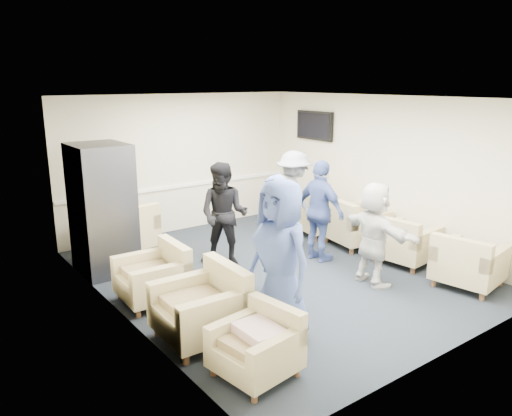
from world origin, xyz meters
TOP-DOWN VIEW (x-y plane):
  - floor at (0.00, 0.00)m, footprint 6.00×6.00m
  - ceiling at (0.00, 0.00)m, footprint 6.00×6.00m
  - back_wall at (0.00, 3.00)m, footprint 5.00×0.02m
  - front_wall at (0.00, -3.00)m, footprint 5.00×0.02m
  - left_wall at (-2.50, 0.00)m, footprint 0.02×6.00m
  - right_wall at (2.50, 0.00)m, footprint 0.02×6.00m
  - chair_rail at (0.00, 2.98)m, footprint 4.98×0.04m
  - tv at (2.44, 1.80)m, footprint 0.10×1.00m
  - armchair_left_near at (-1.88, -2.09)m, footprint 0.84×0.84m
  - armchair_left_mid at (-1.95, -1.12)m, footprint 0.95×0.95m
  - armchair_left_far at (-1.95, 0.17)m, footprint 0.88×0.88m
  - armchair_right_near at (1.89, -2.10)m, footprint 0.99×0.99m
  - armchair_right_midnear at (1.96, -0.94)m, footprint 0.95×0.95m
  - armchair_right_midfar at (1.98, 0.21)m, footprint 1.08×1.08m
  - armchair_right_far at (1.96, 1.10)m, footprint 1.06×1.06m
  - armchair_corner at (-1.51, 2.29)m, footprint 1.07×1.07m
  - vending_machine at (-2.09, 1.69)m, footprint 0.82×0.96m
  - backpack at (-1.28, -0.12)m, footprint 0.28×0.22m
  - pillow at (-1.89, -2.09)m, footprint 0.37×0.49m
  - person_front_left at (-1.18, -1.56)m, footprint 0.65×0.96m
  - person_mid_left at (-0.60, -0.69)m, footprint 0.47×0.67m
  - person_back_left at (-0.43, 0.80)m, footprint 1.01×1.04m
  - person_back_right at (1.10, 0.85)m, footprint 0.73×1.17m
  - person_mid_right at (0.96, 0.02)m, footprint 0.45×1.01m
  - person_front_right at (0.90, -1.18)m, footprint 0.63×1.48m

SIDE VIEW (x-z plane):
  - floor at x=0.00m, z-range 0.00..0.00m
  - backpack at x=-1.28m, z-range 0.01..0.46m
  - armchair_left_near at x=-1.88m, z-range 0.00..0.60m
  - armchair_left_far at x=-1.95m, z-range 0.00..0.67m
  - armchair_right_near at x=1.89m, z-range 0.00..0.69m
  - armchair_right_midnear at x=1.96m, z-range 0.00..0.69m
  - armchair_right_far at x=1.96m, z-range 0.00..0.73m
  - armchair_left_mid at x=-1.95m, z-range 0.00..0.74m
  - armchair_right_midfar at x=1.98m, z-range 0.00..0.75m
  - armchair_corner at x=-1.51m, z-range 0.00..0.75m
  - pillow at x=-1.89m, z-range 0.40..0.54m
  - person_front_right at x=0.90m, z-range 0.00..1.54m
  - person_back_left at x=-0.43m, z-range 0.00..1.69m
  - person_mid_right at x=0.96m, z-range 0.00..1.70m
  - person_mid_left at x=-0.60m, z-range 0.00..1.74m
  - person_back_right at x=1.10m, z-range 0.00..1.74m
  - chair_rail at x=0.00m, z-range 0.87..0.93m
  - person_front_left at x=-1.18m, z-range 0.00..1.89m
  - vending_machine at x=-2.09m, z-range 0.00..2.02m
  - back_wall at x=0.00m, z-range 0.00..2.70m
  - front_wall at x=0.00m, z-range 0.00..2.70m
  - left_wall at x=-2.50m, z-range 0.00..2.70m
  - right_wall at x=2.50m, z-range 0.00..2.70m
  - tv at x=2.44m, z-range 1.76..2.34m
  - ceiling at x=0.00m, z-range 2.70..2.70m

